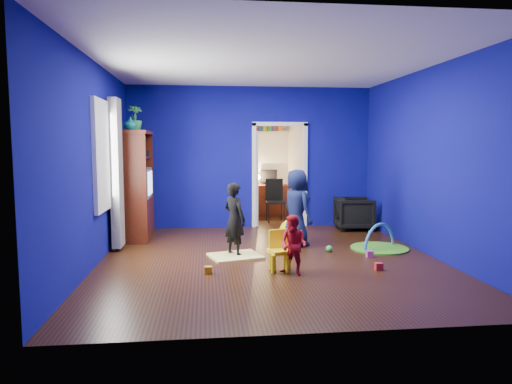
{
  "coord_description": "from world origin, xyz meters",
  "views": [
    {
      "loc": [
        -0.94,
        -6.66,
        1.7
      ],
      "look_at": [
        -0.16,
        0.4,
        0.97
      ],
      "focal_mm": 32.0,
      "sensor_mm": 36.0,
      "label": 1
    }
  ],
  "objects": [
    {
      "name": "window_left",
      "position": [
        -2.48,
        0.35,
        1.55
      ],
      "size": [
        0.03,
        0.95,
        1.55
      ],
      "primitive_type": "cube",
      "color": "white",
      "rests_on": "wall_left"
    },
    {
      "name": "wall_left",
      "position": [
        -2.5,
        0.0,
        1.45
      ],
      "size": [
        0.02,
        5.5,
        2.9
      ],
      "primitive_type": "cube",
      "color": "#090C6F",
      "rests_on": "floor"
    },
    {
      "name": "folding_chair",
      "position": [
        0.6,
        3.3,
        0.46
      ],
      "size": [
        0.4,
        0.4,
        0.92
      ],
      "primitive_type": "cube",
      "color": "black",
      "rests_on": "floor"
    },
    {
      "name": "hopper_ball",
      "position": [
        0.54,
        1.11,
        0.2
      ],
      "size": [
        0.4,
        0.4,
        0.4
      ],
      "primitive_type": "sphere",
      "color": "yellow",
      "rests_on": "floor"
    },
    {
      "name": "desk_lamp",
      "position": [
        0.32,
        4.32,
        0.93
      ],
      "size": [
        0.14,
        0.14,
        0.14
      ],
      "primitive_type": "sphere",
      "color": "#FFD88C",
      "rests_on": "study_desk"
    },
    {
      "name": "toy_arch",
      "position": [
        1.9,
        0.46,
        0.02
      ],
      "size": [
        0.72,
        0.51,
        0.84
      ],
      "primitive_type": "torus",
      "rotation": [
        1.57,
        0.0,
        0.6
      ],
      "color": "#3F8CD8",
      "rests_on": "floor"
    },
    {
      "name": "floor",
      "position": [
        0.0,
        0.0,
        0.0
      ],
      "size": [
        5.0,
        5.5,
        0.01
      ],
      "primitive_type": "cube",
      "color": "black",
      "rests_on": "ground"
    },
    {
      "name": "tv_armoire",
      "position": [
        -2.22,
        1.78,
        0.98
      ],
      "size": [
        0.58,
        1.14,
        1.96
      ],
      "primitive_type": "cube",
      "color": "#3B1409",
      "rests_on": "floor"
    },
    {
      "name": "armchair",
      "position": [
        2.05,
        2.2,
        0.33
      ],
      "size": [
        0.78,
        0.76,
        0.66
      ],
      "primitive_type": "imported",
      "rotation": [
        0.0,
        0.0,
        1.48
      ],
      "color": "black",
      "rests_on": "floor"
    },
    {
      "name": "study_desk",
      "position": [
        0.6,
        4.26,
        0.38
      ],
      "size": [
        0.88,
        0.44,
        0.75
      ],
      "primitive_type": "cube",
      "color": "#3D140A",
      "rests_on": "floor"
    },
    {
      "name": "wall_back",
      "position": [
        0.0,
        2.75,
        1.45
      ],
      "size": [
        5.0,
        0.02,
        2.9
      ],
      "primitive_type": "cube",
      "color": "#090C6F",
      "rests_on": "floor"
    },
    {
      "name": "desk_monitor",
      "position": [
        0.6,
        4.38,
        0.95
      ],
      "size": [
        0.4,
        0.05,
        0.32
      ],
      "primitive_type": "cube",
      "color": "black",
      "rests_on": "study_desk"
    },
    {
      "name": "toddler_red",
      "position": [
        0.2,
        -0.87,
        0.4
      ],
      "size": [
        0.49,
        0.48,
        0.79
      ],
      "primitive_type": "imported",
      "rotation": [
        0.0,
        0.0,
        -0.7
      ],
      "color": "red",
      "rests_on": "floor"
    },
    {
      "name": "doorway",
      "position": [
        0.6,
        2.75,
        1.05
      ],
      "size": [
        1.16,
        0.1,
        2.1
      ],
      "primitive_type": "cube",
      "color": "white",
      "rests_on": "floor"
    },
    {
      "name": "yellow_blanket",
      "position": [
        -0.5,
        0.17,
        0.01
      ],
      "size": [
        0.89,
        0.78,
        0.03
      ],
      "primitive_type": "cube",
      "rotation": [
        0.0,
        0.0,
        0.28
      ],
      "color": "#F2E07A",
      "rests_on": "floor"
    },
    {
      "name": "potted_plant",
      "position": [
        -2.22,
        2.0,
        2.2
      ],
      "size": [
        0.35,
        0.35,
        0.47
      ],
      "primitive_type": "imported",
      "rotation": [
        0.0,
        0.0,
        0.43
      ],
      "color": "#328B3C",
      "rests_on": "tv_armoire"
    },
    {
      "name": "child_black",
      "position": [
        -0.5,
        0.27,
        0.57
      ],
      "size": [
        0.48,
        0.49,
        1.14
      ],
      "primitive_type": "imported",
      "rotation": [
        0.0,
        0.0,
        2.27
      ],
      "color": "black",
      "rests_on": "floor"
    },
    {
      "name": "curtain",
      "position": [
        -2.37,
        0.9,
        1.25
      ],
      "size": [
        0.14,
        0.42,
        2.4
      ],
      "primitive_type": "cube",
      "color": "slate",
      "rests_on": "floor"
    },
    {
      "name": "toy_0",
      "position": [
        1.41,
        -0.78,
        0.05
      ],
      "size": [
        0.1,
        0.08,
        0.1
      ],
      "primitive_type": "cube",
      "color": "red",
      "rests_on": "floor"
    },
    {
      "name": "toy_3",
      "position": [
        1.54,
        -0.07,
        0.05
      ],
      "size": [
        0.1,
        0.08,
        0.1
      ],
      "primitive_type": "cube",
      "color": "#C248A0",
      "rests_on": "floor"
    },
    {
      "name": "wall_front",
      "position": [
        0.0,
        -2.75,
        1.45
      ],
      "size": [
        5.0,
        0.02,
        2.9
      ],
      "primitive_type": "cube",
      "color": "#090C6F",
      "rests_on": "floor"
    },
    {
      "name": "toy_1",
      "position": [
        -0.92,
        -0.7,
        0.05
      ],
      "size": [
        0.1,
        0.08,
        0.1
      ],
      "primitive_type": "cube",
      "color": "orange",
      "rests_on": "floor"
    },
    {
      "name": "toy_2",
      "position": [
        1.02,
        0.35,
        0.06
      ],
      "size": [
        0.11,
        0.11,
        0.11
      ],
      "primitive_type": "sphere",
      "color": "green",
      "rests_on": "floor"
    },
    {
      "name": "child_navy",
      "position": [
        0.59,
        0.86,
        0.65
      ],
      "size": [
        0.64,
        0.75,
        1.3
      ],
      "primitive_type": "imported",
      "rotation": [
        0.0,
        0.0,
        1.99
      ],
      "color": "#0F1038",
      "rests_on": "floor"
    },
    {
      "name": "alcove",
      "position": [
        0.6,
        3.62,
        1.25
      ],
      "size": [
        1.0,
        1.75,
        2.5
      ],
      "primitive_type": null,
      "color": "silver",
      "rests_on": "floor"
    },
    {
      "name": "crt_tv",
      "position": [
        -2.18,
        1.78,
        1.02
      ],
      "size": [
        0.46,
        0.7,
        0.54
      ],
      "primitive_type": "cube",
      "color": "silver",
      "rests_on": "tv_armoire"
    },
    {
      "name": "wall_right",
      "position": [
        2.5,
        0.0,
        1.45
      ],
      "size": [
        0.02,
        5.5,
        2.9
      ],
      "primitive_type": "cube",
      "color": "#090C6F",
      "rests_on": "floor"
    },
    {
      "name": "vase",
      "position": [
        -2.22,
        1.48,
        2.07
      ],
      "size": [
        0.29,
        0.29,
        0.23
      ],
      "primitive_type": "imported",
      "rotation": [
        0.0,
        0.0,
        0.38
      ],
      "color": "#0B555C",
      "rests_on": "tv_armoire"
    },
    {
      "name": "book_shelf",
      "position": [
        0.6,
        4.37,
        2.02
      ],
      "size": [
        0.88,
        0.24,
        0.04
      ],
      "primitive_type": "cube",
      "color": "white",
      "rests_on": "study_desk"
    },
    {
      "name": "kid_chair",
      "position": [
        0.05,
        -0.67,
        0.25
      ],
      "size": [
        0.35,
        0.35,
        0.5
      ],
      "primitive_type": "cube",
      "rotation": [
        0.0,
        0.0,
        0.28
      ],
      "color": "yellow",
      "rests_on": "floor"
    },
    {
      "name": "play_mat",
      "position": [
        1.9,
        0.46,
        0.01
      ],
      "size": [
        0.94,
        0.94,
        0.02
      ],
      "primitive_type": "cylinder",
      "color": "green",
      "rests_on": "floor"
    },
    {
      "name": "ceiling",
      "position": [
        0.0,
        0.0,
        2.9
      ],
      "size": [
        5.0,
        5.5,
        0.01
      ],
      "primitive_type": "cube",
      "color": "white",
      "rests_on": "wall_back"
    }
  ]
}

